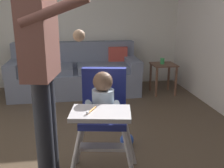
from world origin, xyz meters
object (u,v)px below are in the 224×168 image
object	(u,v)px
couch	(76,74)
toy_ball	(127,140)
sippy_cup	(162,61)
adult_standing	(42,69)
side_table	(163,72)
high_chair	(103,107)

from	to	relation	value
couch	toy_ball	size ratio (longest dim) A/B	14.81
sippy_cup	adult_standing	bearing A→B (deg)	-128.79
adult_standing	side_table	size ratio (longest dim) A/B	3.36
toy_ball	sippy_cup	size ratio (longest dim) A/B	1.47
toy_ball	side_table	world-z (taller)	side_table
toy_ball	sippy_cup	bearing A→B (deg)	60.32
high_chair	couch	bearing A→B (deg)	-165.65
adult_standing	toy_ball	distance (m)	1.29
couch	high_chair	bearing A→B (deg)	3.99
adult_standing	high_chair	bearing A→B (deg)	-0.01
high_chair	adult_standing	distance (m)	0.55
toy_ball	side_table	distance (m)	2.00
adult_standing	sippy_cup	bearing A→B (deg)	62.48
couch	toy_ball	bearing A→B (deg)	14.02
adult_standing	toy_ball	xyz separation A→B (m)	(0.77, 0.46, -0.92)
couch	side_table	size ratio (longest dim) A/B	4.18
high_chair	side_table	bearing A→B (deg)	160.14
side_table	sippy_cup	world-z (taller)	sippy_cup
toy_ball	high_chair	bearing A→B (deg)	-119.80
couch	sippy_cup	world-z (taller)	couch
high_chair	sippy_cup	world-z (taller)	high_chair
high_chair	side_table	distance (m)	2.63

